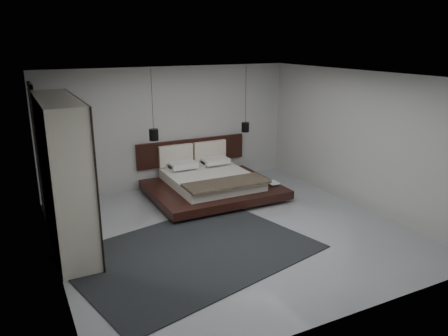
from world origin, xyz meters
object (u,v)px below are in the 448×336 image
bed (210,182)px  wardrobe (64,174)px  pendant_left (154,135)px  lattice_screen (38,150)px  rug (192,252)px  pendant_right (245,127)px

bed → wardrobe: bearing=-159.9°
pendant_left → wardrobe: (-2.07, -1.61, -0.15)m
lattice_screen → rug: (1.99, -2.96, -1.29)m
rug → pendant_left: bearing=83.3°
bed → pendant_right: pendant_right is taller
bed → pendant_right: 1.63m
pendant_left → rug: bearing=-96.7°
pendant_left → rug: size_ratio=0.40×
pendant_left → wardrobe: pendant_left is taller
bed → pendant_left: pendant_left is taller
pendant_right → wardrobe: (-4.34, -1.61, -0.12)m
bed → pendant_left: size_ratio=1.82×
pendant_left → lattice_screen: bearing=177.3°
pendant_right → pendant_left: bearing=180.0°
bed → rug: size_ratio=0.73×
pendant_right → rug: bearing=-132.4°
lattice_screen → rug: size_ratio=0.68×
pendant_left → wardrobe: bearing=-142.2°
wardrobe → rug: (1.74, -1.25, -1.25)m
bed → pendant_left: (-1.13, 0.43, 1.12)m
rug → lattice_screen: bearing=123.8°
lattice_screen → bed: (3.46, -0.54, -1.01)m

